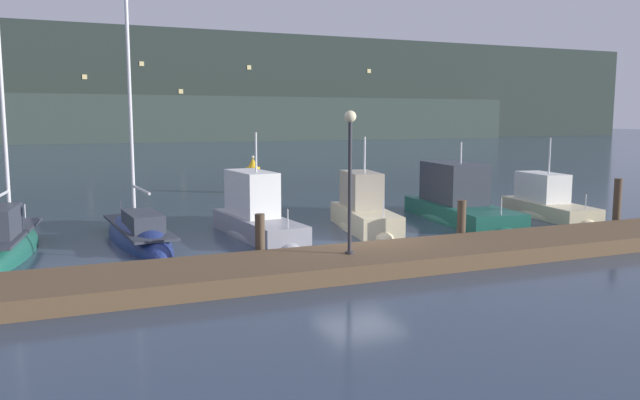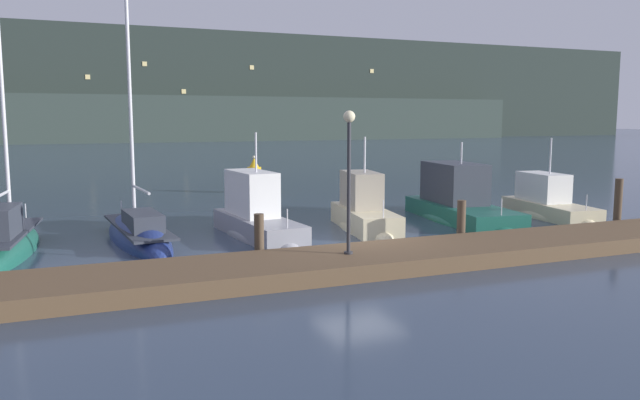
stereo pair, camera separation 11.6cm
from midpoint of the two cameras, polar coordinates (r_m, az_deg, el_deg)
The scene contains 14 objects.
ground_plane at distance 19.60m, azimuth 3.74°, elevation -4.60°, with size 400.00×400.00×0.00m, color #2D3D51.
dock at distance 17.65m, azimuth 6.91°, elevation -5.25°, with size 29.28×2.80×0.45m, color brown.
mooring_pile_1 at distance 17.72m, azimuth -5.40°, elevation -3.56°, with size 0.28×0.28×1.43m, color #4C3D2D.
mooring_pile_2 at distance 20.72m, azimuth 12.94°, elevation -2.05°, with size 0.28×0.28×1.48m, color #4C3D2D.
mooring_pile_3 at distance 25.22m, azimuth 25.70°, elevation -0.41°, with size 0.28×0.28×1.93m, color #4C3D2D.
sailboat_berth_1 at distance 21.17m, azimuth -26.48°, elevation -4.02°, with size 2.20×6.46×9.68m.
sailboat_berth_2 at distance 21.83m, azimuth -16.09°, elevation -3.38°, with size 2.18×7.06×10.03m.
motorboat_berth_3 at distance 21.88m, azimuth -5.65°, elevation -2.27°, with size 2.15×6.00×4.20m.
motorboat_berth_4 at distance 23.24m, azimuth 4.21°, elevation -1.84°, with size 2.43×5.22×4.12m.
motorboat_berth_5 at distance 25.92m, azimuth 12.77°, elevation -0.89°, with size 3.26×7.28×3.74m.
motorboat_berth_6 at distance 27.82m, azimuth 20.25°, elevation -0.89°, with size 2.47×5.64×3.96m.
channel_buoy at distance 34.55m, azimuth -5.93°, elevation 1.93°, with size 1.16×1.16×2.08m.
dock_lamppost at distance 16.62m, azimuth 2.86°, elevation 3.82°, with size 0.32×0.32×3.85m.
hillside_backdrop at distance 124.04m, azimuth -18.28°, elevation 9.55°, with size 240.00×23.00×20.47m.
Camera 2 is at (-8.41, -17.23, 4.09)m, focal length 35.00 mm.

